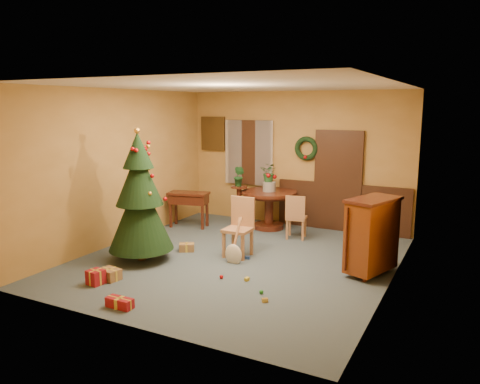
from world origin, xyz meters
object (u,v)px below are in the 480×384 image
Objects in this scene: dining_table at (269,203)px; sideboard at (372,234)px; chair_near at (240,225)px; christmas_tree at (140,199)px; writing_desk at (189,201)px.

sideboard is (2.52, -1.81, 0.08)m from dining_table.
chair_near is at bearing -177.69° from sideboard.
chair_near is 1.77m from christmas_tree.
sideboard reaches higher than writing_desk.
christmas_tree reaches higher than dining_table.
chair_near is 0.85× the size of sideboard.
dining_table is 1.73m from writing_desk.
sideboard reaches higher than chair_near.
christmas_tree reaches higher than chair_near.
sideboard is at bearing -35.70° from dining_table.
dining_table is at bearing 98.37° from chair_near.
sideboard is at bearing 2.31° from chair_near.
chair_near is 2.25m from writing_desk.
dining_table is at bearing 22.45° from writing_desk.
writing_desk is 0.77× the size of sideboard.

